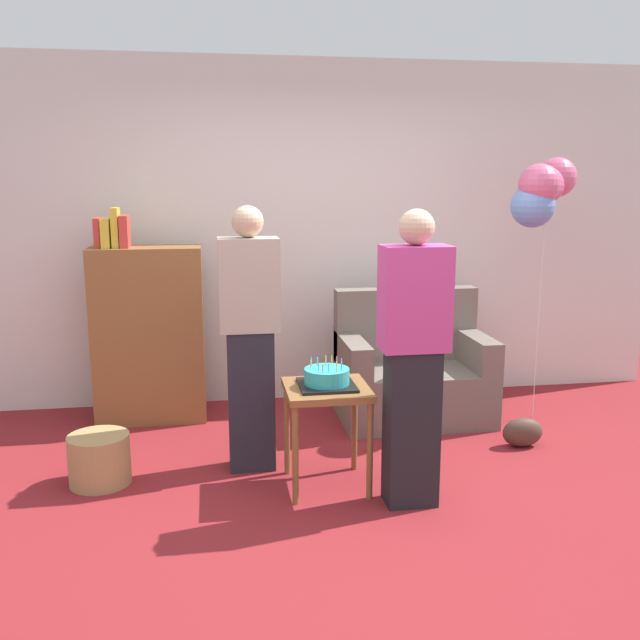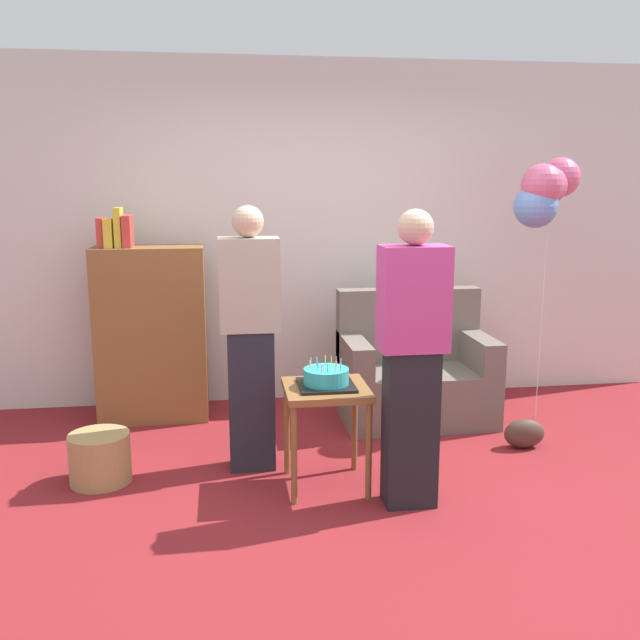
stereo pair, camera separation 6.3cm
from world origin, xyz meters
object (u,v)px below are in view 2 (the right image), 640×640
object	(u,v)px
couch	(414,374)
handbag	(524,433)
person_holding_cake	(412,359)
side_table	(326,402)
balloon_bunch	(546,189)
bookshelf	(151,332)
person_blowing_candles	(250,338)
wicker_basket	(100,458)
birthday_cake	(326,378)

from	to	relation	value
couch	handbag	bearing A→B (deg)	-50.70
person_holding_cake	handbag	size ratio (longest dim) A/B	5.82
side_table	handbag	xyz separation A→B (m)	(1.41, 0.40, -0.42)
balloon_bunch	person_holding_cake	bearing A→B (deg)	-136.79
couch	side_table	world-z (taller)	couch
bookshelf	person_blowing_candles	distance (m)	1.25
handbag	couch	bearing A→B (deg)	129.30
person_blowing_candles	person_holding_cake	xyz separation A→B (m)	(0.84, -0.63, 0.00)
couch	wicker_basket	distance (m)	2.33
couch	handbag	world-z (taller)	couch
bookshelf	person_blowing_candles	bearing A→B (deg)	-55.79
person_blowing_candles	handbag	size ratio (longest dim) A/B	5.82
bookshelf	person_holding_cake	world-z (taller)	person_holding_cake
couch	wicker_basket	bearing A→B (deg)	-158.36
bookshelf	person_blowing_candles	xyz separation A→B (m)	(0.69, -1.02, 0.16)
side_table	wicker_basket	world-z (taller)	side_table
birthday_cake	side_table	bearing A→B (deg)	-127.91
person_blowing_candles	person_holding_cake	size ratio (longest dim) A/B	1.00
bookshelf	wicker_basket	world-z (taller)	bookshelf
person_holding_cake	wicker_basket	world-z (taller)	person_holding_cake
person_holding_cake	balloon_bunch	bearing A→B (deg)	-127.76
person_holding_cake	bookshelf	bearing A→B (deg)	-38.06
birthday_cake	handbag	xyz separation A→B (m)	(1.41, 0.40, -0.56)
bookshelf	person_blowing_candles	size ratio (longest dim) A/B	0.97
bookshelf	birthday_cake	size ratio (longest dim) A/B	4.94
couch	handbag	xyz separation A→B (m)	(0.57, -0.70, -0.24)
couch	bookshelf	distance (m)	1.99
balloon_bunch	handbag	bearing A→B (deg)	-119.50
person_blowing_candles	handbag	distance (m)	1.97
person_holding_cake	wicker_basket	size ratio (longest dim) A/B	4.53
handbag	balloon_bunch	distance (m)	1.72
birthday_cake	balloon_bunch	xyz separation A→B (m)	(1.71, 0.92, 1.05)
couch	side_table	bearing A→B (deg)	-127.24
bookshelf	handbag	world-z (taller)	bookshelf
handbag	balloon_bunch	xyz separation A→B (m)	(0.30, 0.52, 1.61)
couch	bookshelf	bearing A→B (deg)	172.18
side_table	person_holding_cake	bearing A→B (deg)	-33.63
person_blowing_candles	balloon_bunch	bearing A→B (deg)	-4.11
wicker_basket	balloon_bunch	xyz separation A→B (m)	(3.03, 0.68, 1.56)
birthday_cake	handbag	world-z (taller)	birthday_cake
couch	person_holding_cake	world-z (taller)	person_holding_cake
wicker_basket	bookshelf	bearing A→B (deg)	79.18
person_blowing_candles	handbag	world-z (taller)	person_blowing_candles
person_blowing_candles	handbag	xyz separation A→B (m)	(1.83, 0.05, -0.73)
wicker_basket	handbag	size ratio (longest dim) A/B	1.29
bookshelf	person_holding_cake	bearing A→B (deg)	-47.09
person_blowing_candles	person_holding_cake	distance (m)	1.05
person_blowing_candles	balloon_bunch	distance (m)	2.37
side_table	person_holding_cake	xyz separation A→B (m)	(0.42, -0.28, 0.32)
side_table	birthday_cake	xyz separation A→B (m)	(0.00, 0.00, 0.14)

